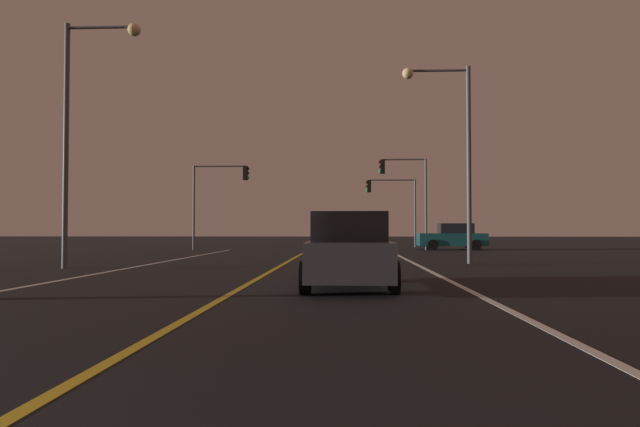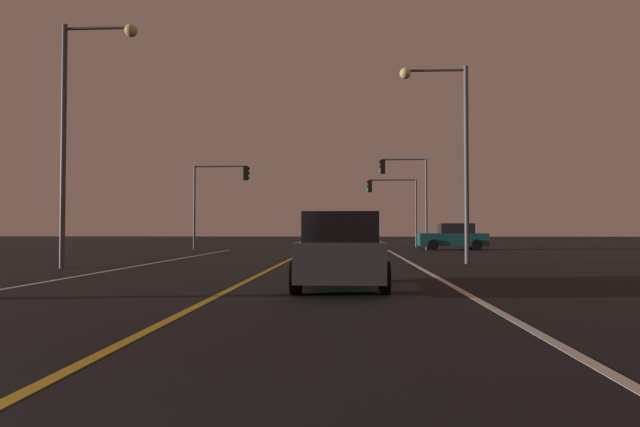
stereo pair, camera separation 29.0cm
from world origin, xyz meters
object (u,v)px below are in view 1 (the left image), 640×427
traffic_light_far_right (390,196)px  street_lamp_right_far (452,136)px  traffic_light_near_right (404,183)px  car_lead_same_lane (349,251)px  car_crossing_side (452,237)px  traffic_light_near_left (221,187)px  street_lamp_left_mid (83,112)px

traffic_light_far_right → street_lamp_right_far: street_lamp_right_far is taller
traffic_light_near_right → traffic_light_far_right: 5.54m
car_lead_same_lane → traffic_light_far_right: traffic_light_far_right is taller
car_crossing_side → traffic_light_near_left: traffic_light_near_left is taller
car_crossing_side → street_lamp_right_far: (-2.78, -14.67, 4.09)m
traffic_light_far_right → car_crossing_side: bearing=127.0°
traffic_light_far_right → car_lead_same_lane: bearing=83.5°
street_lamp_left_mid → street_lamp_right_far: bearing=14.1°
car_lead_same_lane → traffic_light_near_right: size_ratio=0.74×
car_crossing_side → traffic_light_far_right: traffic_light_far_right is taller
traffic_light_near_right → traffic_light_near_left: 11.80m
car_lead_same_lane → car_crossing_side: (6.83, 23.64, 0.00)m
car_lead_same_lane → car_crossing_side: bearing=-16.1°
traffic_light_far_right → street_lamp_right_far: (0.82, -19.46, 1.15)m
street_lamp_left_mid → street_lamp_right_far: street_lamp_left_mid is taller
street_lamp_left_mid → street_lamp_right_far: (12.99, 3.25, -0.38)m
car_lead_same_lane → car_crossing_side: 24.60m
car_crossing_side → traffic_light_near_right: size_ratio=0.74×
traffic_light_near_right → street_lamp_left_mid: (-12.60, -17.21, 1.00)m
traffic_light_near_right → traffic_light_near_left: traffic_light_near_right is taller
traffic_light_far_right → street_lamp_left_mid: size_ratio=0.60×
car_lead_same_lane → traffic_light_near_left: 24.55m
car_crossing_side → street_lamp_left_mid: size_ratio=0.52×
car_lead_same_lane → traffic_light_near_left: bearing=19.6°
traffic_light_near_left → street_lamp_right_far: 18.55m
car_crossing_side → traffic_light_near_right: bearing=12.6°
car_crossing_side → traffic_light_near_left: size_ratio=0.79×
car_lead_same_lane → street_lamp_left_mid: size_ratio=0.52×
car_lead_same_lane → street_lamp_right_far: 10.65m
car_lead_same_lane → car_crossing_side: size_ratio=1.00×
traffic_light_near_right → street_lamp_right_far: (0.40, -13.96, 0.61)m
car_crossing_side → street_lamp_left_mid: 24.30m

